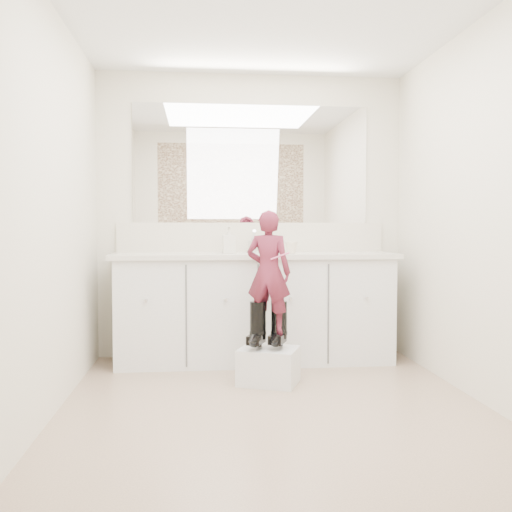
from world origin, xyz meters
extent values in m
plane|color=#836956|center=(0.00, 0.00, 0.00)|extent=(3.00, 3.00, 0.00)
plane|color=white|center=(0.00, 0.00, 2.40)|extent=(3.00, 3.00, 0.00)
plane|color=beige|center=(0.00, 1.50, 1.20)|extent=(2.60, 0.00, 2.60)
plane|color=beige|center=(0.00, -1.50, 1.20)|extent=(2.60, 0.00, 2.60)
plane|color=beige|center=(-1.30, 0.00, 1.20)|extent=(0.00, 3.00, 3.00)
plane|color=beige|center=(1.30, 0.00, 1.20)|extent=(0.00, 3.00, 3.00)
cube|color=silver|center=(0.00, 1.23, 0.42)|extent=(2.20, 0.55, 0.85)
cube|color=beige|center=(0.00, 1.21, 0.87)|extent=(2.28, 0.58, 0.04)
cube|color=beige|center=(0.00, 1.49, 1.02)|extent=(2.28, 0.03, 0.25)
cube|color=white|center=(0.00, 1.49, 1.64)|extent=(2.00, 0.02, 1.00)
cube|color=#472819|center=(0.00, -1.49, 1.65)|extent=(2.00, 0.01, 1.20)
cylinder|color=silver|center=(0.00, 1.38, 0.94)|extent=(0.08, 0.08, 0.10)
imported|color=beige|center=(0.29, 1.16, 0.94)|extent=(0.12, 0.12, 0.10)
imported|color=beige|center=(-0.21, 1.18, 1.00)|extent=(0.11, 0.11, 0.22)
cube|color=silver|center=(0.03, 0.55, 0.13)|extent=(0.49, 0.45, 0.25)
imported|color=#9A2F52|center=(0.03, 0.57, 0.78)|extent=(0.37, 0.31, 0.87)
cylinder|color=#ED5C90|center=(0.10, 0.49, 0.90)|extent=(0.13, 0.06, 0.06)
camera|label=1|loc=(-0.46, -3.38, 1.09)|focal=40.00mm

